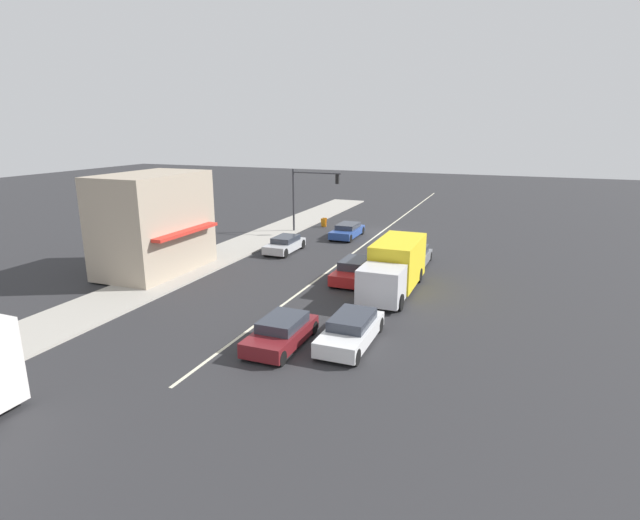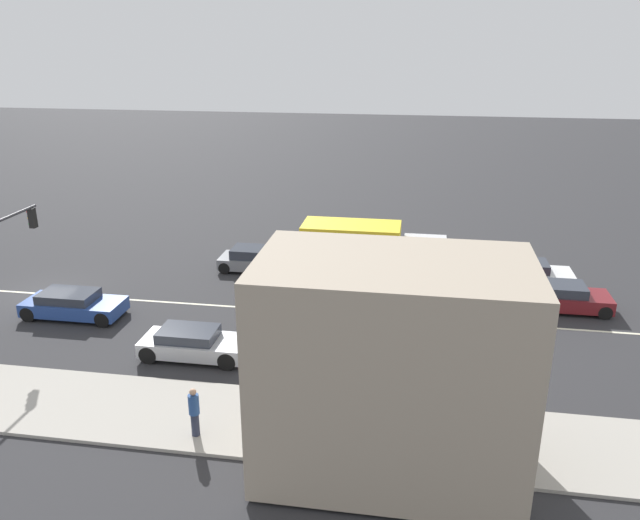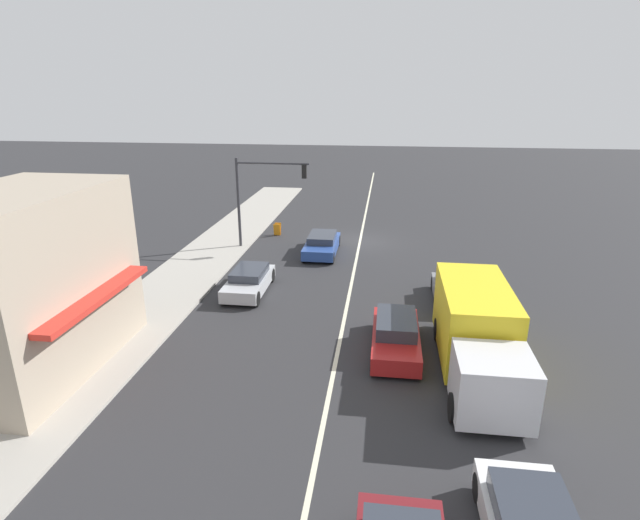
{
  "view_description": "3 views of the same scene",
  "coord_description": "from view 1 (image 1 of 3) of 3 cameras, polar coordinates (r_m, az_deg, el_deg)",
  "views": [
    {
      "loc": [
        -11.29,
        43.38,
        9.37
      ],
      "look_at": [
        -0.27,
        15.63,
        1.36
      ],
      "focal_mm": 28.0,
      "sensor_mm": 36.0,
      "label": 1
    },
    {
      "loc": [
        26.08,
        18.25,
        12.02
      ],
      "look_at": [
        -1.26,
        13.8,
        2.14
      ],
      "focal_mm": 35.0,
      "sensor_mm": 36.0,
      "label": 2
    },
    {
      "loc": [
        -1.59,
        32.22,
        9.56
      ],
      "look_at": [
        1.34,
        10.27,
        2.05
      ],
      "focal_mm": 28.0,
      "sensor_mm": 36.0,
      "label": 3
    }
  ],
  "objects": [
    {
      "name": "suv_grey",
      "position": [
        35.48,
        10.77,
        0.46
      ],
      "size": [
        1.86,
        3.87,
        1.28
      ],
      "color": "slate",
      "rests_on": "ground"
    },
    {
      "name": "pedestrian",
      "position": [
        39.18,
        -12.1,
        2.35
      ],
      "size": [
        0.34,
        0.34,
        1.67
      ],
      "color": "#282D42",
      "rests_on": "sidewalk_right"
    },
    {
      "name": "hatchback_red",
      "position": [
        31.29,
        3.89,
        -1.2
      ],
      "size": [
        1.8,
        4.44,
        1.35
      ],
      "color": "#AD1E1E",
      "rests_on": "ground"
    },
    {
      "name": "van_white",
      "position": [
        22.32,
        3.56,
        -8.0
      ],
      "size": [
        1.89,
        4.59,
        1.32
      ],
      "color": "silver",
      "rests_on": "ground"
    },
    {
      "name": "sidewalk_right",
      "position": [
        33.42,
        -16.84,
        -1.81
      ],
      "size": [
        4.0,
        73.0,
        0.12
      ],
      "primitive_type": "cube",
      "color": "#A8A399",
      "rests_on": "ground"
    },
    {
      "name": "coupe_blue",
      "position": [
        43.5,
        3.14,
        3.37
      ],
      "size": [
        1.9,
        4.48,
        1.19
      ],
      "color": "#284793",
      "rests_on": "ground"
    },
    {
      "name": "delivery_truck",
      "position": [
        29.41,
        8.5,
        -0.73
      ],
      "size": [
        2.44,
        7.5,
        2.87
      ],
      "color": "silver",
      "rests_on": "ground"
    },
    {
      "name": "lane_marking_center",
      "position": [
        45.79,
        6.93,
        3.11
      ],
      "size": [
        0.16,
        60.0,
        0.01
      ],
      "primitive_type": "cube",
      "color": "beige",
      "rests_on": "ground"
    },
    {
      "name": "ground_plane",
      "position": [
        29.31,
        -2.21,
        -3.63
      ],
      "size": [
        160.0,
        160.0,
        0.0
      ],
      "primitive_type": "plane",
      "color": "#2B2B2D"
    },
    {
      "name": "building_corner_store",
      "position": [
        34.23,
        -18.51,
        4.04
      ],
      "size": [
        5.16,
        7.45,
        6.37
      ],
      "color": "tan",
      "rests_on": "sidewalk_right"
    },
    {
      "name": "sedan_maroon",
      "position": [
        22.21,
        -4.44,
        -8.24
      ],
      "size": [
        1.9,
        4.23,
        1.27
      ],
      "color": "maroon",
      "rests_on": "ground"
    },
    {
      "name": "traffic_signal_main",
      "position": [
        44.84,
        -1.38,
        8.01
      ],
      "size": [
        4.59,
        0.34,
        5.6
      ],
      "color": "#333338",
      "rests_on": "sidewalk_right"
    },
    {
      "name": "sedan_silver",
      "position": [
        38.43,
        -4.05,
        1.79
      ],
      "size": [
        1.8,
        4.12,
        1.2
      ],
      "color": "#B7BABF",
      "rests_on": "ground"
    },
    {
      "name": "warning_aframe_sign",
      "position": [
        48.14,
        0.44,
        4.32
      ],
      "size": [
        0.45,
        0.53,
        0.84
      ],
      "color": "orange",
      "rests_on": "ground"
    }
  ]
}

